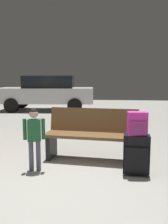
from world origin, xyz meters
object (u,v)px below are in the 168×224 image
Objects in this scene: bench at (92,135)px; child at (34,133)px; suitcase at (136,154)px; parked_car_far at (47,92)px; backpack_bright at (137,124)px.

bench is 1.68× the size of child.
suitcase is at bearing -43.18° from bench.
suitcase is 7.71m from parked_car_far.
suitcase is (0.70, -0.66, -0.12)m from bench.
parked_car_far is (-2.40, 6.39, 0.36)m from bench.
bench is 2.73× the size of suitcase.
child reaches higher than backpack_bright.
parked_car_far reaches higher than bench.
suitcase is 1.78× the size of backpack_bright.
bench is 0.97m from suitcase.
backpack_bright reaches higher than bench.
parked_car_far reaches higher than suitcase.
child is 0.23× the size of parked_car_far.
bench is at bearing 136.82° from suitcase.
backpack_bright is at bearing -26.81° from suitcase.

